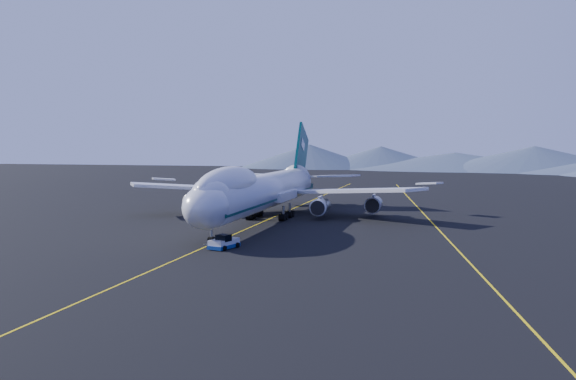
# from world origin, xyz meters

# --- Properties ---
(ground) EXTENTS (500.00, 500.00, 0.00)m
(ground) POSITION_xyz_m (0.00, 0.00, 0.00)
(ground) COLOR black
(ground) RESTS_ON ground
(taxiway_line_main) EXTENTS (0.25, 220.00, 0.01)m
(taxiway_line_main) POSITION_xyz_m (0.00, 0.00, 0.01)
(taxiway_line_main) COLOR yellow
(taxiway_line_main) RESTS_ON ground
(taxiway_line_side) EXTENTS (28.08, 198.09, 0.01)m
(taxiway_line_side) POSITION_xyz_m (30.00, 10.00, 0.01)
(taxiway_line_side) COLOR yellow
(taxiway_line_side) RESTS_ON ground
(boeing_747) EXTENTS (59.62, 72.43, 19.37)m
(boeing_747) POSITION_xyz_m (0.00, 0.03, 5.81)
(boeing_747) COLOR silver
(boeing_747) RESTS_ON ground
(pushback_tug) EXTENTS (3.70, 5.22, 2.06)m
(pushback_tug) POSITION_xyz_m (3.00, -29.50, 0.65)
(pushback_tug) COLOR silver
(pushback_tug) RESTS_ON ground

